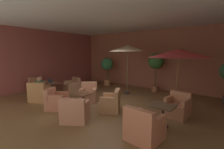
# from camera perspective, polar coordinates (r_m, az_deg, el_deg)

# --- Properties ---
(ground_plane) EXTENTS (10.46, 8.70, 0.02)m
(ground_plane) POSITION_cam_1_polar(r_m,az_deg,el_deg) (6.98, -2.23, -10.85)
(ground_plane) COLOR brown
(wall_back_brick) EXTENTS (10.46, 0.08, 3.60)m
(wall_back_brick) POSITION_cam_1_polar(r_m,az_deg,el_deg) (10.31, 13.39, 5.17)
(wall_back_brick) COLOR #97533D
(wall_back_brick) RESTS_ON ground_plane
(wall_left_accent) EXTENTS (0.08, 8.70, 3.60)m
(wall_left_accent) POSITION_cam_1_polar(r_m,az_deg,el_deg) (10.74, -24.10, 4.81)
(wall_left_accent) COLOR brown
(wall_left_accent) RESTS_ON ground_plane
(ceiling_slab) EXTENTS (10.46, 8.70, 0.06)m
(ceiling_slab) POSITION_cam_1_polar(r_m,az_deg,el_deg) (6.78, -2.40, 19.80)
(ceiling_slab) COLOR silver
(ceiling_slab) RESTS_ON wall_back_brick
(cafe_table_front_left) EXTENTS (0.85, 0.85, 0.66)m
(cafe_table_front_left) POSITION_cam_1_polar(r_m,az_deg,el_deg) (9.05, -20.71, -3.44)
(cafe_table_front_left) COLOR black
(cafe_table_front_left) RESTS_ON ground_plane
(armchair_front_left_north) EXTENTS (0.82, 0.86, 0.85)m
(armchair_front_left_north) POSITION_cam_1_polar(r_m,az_deg,el_deg) (10.02, -24.71, -3.98)
(armchair_front_left_north) COLOR #AE7251
(armchair_front_left_north) RESTS_ON ground_plane
(armchair_front_left_east) EXTENTS (1.06, 1.05, 0.91)m
(armchair_front_left_east) POSITION_cam_1_polar(r_m,az_deg,el_deg) (8.10, -24.34, -6.36)
(armchair_front_left_east) COLOR #B47644
(armchair_front_left_east) RESTS_ON ground_plane
(armchair_front_left_south) EXTENTS (0.97, 0.92, 0.80)m
(armchair_front_left_south) POSITION_cam_1_polar(r_m,az_deg,el_deg) (9.47, -13.95, -4.18)
(armchair_front_left_south) COLOR #A37051
(armchair_front_left_south) RESTS_ON ground_plane
(cafe_table_front_right) EXTENTS (0.64, 0.64, 0.66)m
(cafe_table_front_right) POSITION_cam_1_polar(r_m,az_deg,el_deg) (6.38, -10.11, -7.97)
(cafe_table_front_right) COLOR black
(cafe_table_front_right) RESTS_ON ground_plane
(armchair_front_right_north) EXTENTS (1.06, 1.05, 0.82)m
(armchair_front_right_north) POSITION_cam_1_polar(r_m,az_deg,el_deg) (6.77, -19.15, -9.06)
(armchair_front_right_north) COLOR #B56A4E
(armchair_front_right_north) RESTS_ON ground_plane
(armchair_front_right_east) EXTENTS (1.09, 1.09, 0.82)m
(armchair_front_right_east) POSITION_cam_1_polar(r_m,az_deg,el_deg) (5.45, -13.03, -12.92)
(armchair_front_right_east) COLOR #B47156
(armchair_front_right_east) RESTS_ON ground_plane
(armchair_front_right_south) EXTENTS (0.98, 0.99, 0.84)m
(armchair_front_right_south) POSITION_cam_1_polar(r_m,az_deg,el_deg) (6.18, -0.36, -10.19)
(armchair_front_right_south) COLOR #AC734D
(armchair_front_right_south) RESTS_ON ground_plane
(armchair_front_right_west) EXTENTS (1.02, 1.01, 0.88)m
(armchair_front_right_west) POSITION_cam_1_polar(r_m,az_deg,el_deg) (7.46, -8.39, -7.09)
(armchair_front_right_west) COLOR #B37555
(armchair_front_right_west) RESTS_ON ground_plane
(cafe_table_mid_center) EXTENTS (0.69, 0.69, 0.66)m
(cafe_table_mid_center) POSITION_cam_1_polar(r_m,az_deg,el_deg) (5.13, 17.74, -11.96)
(cafe_table_mid_center) COLOR black
(cafe_table_mid_center) RESTS_ON ground_plane
(armchair_mid_center_north) EXTENTS (0.80, 0.80, 0.85)m
(armchair_mid_center_north) POSITION_cam_1_polar(r_m,az_deg,el_deg) (6.11, 22.25, -10.83)
(armchair_mid_center_north) COLOR #A86648
(armchair_mid_center_north) RESTS_ON ground_plane
(armchair_mid_center_east) EXTENTS (0.88, 0.86, 0.89)m
(armchair_mid_center_east) POSITION_cam_1_polar(r_m,az_deg,el_deg) (4.32, 11.23, -18.19)
(armchair_mid_center_east) COLOR #B56647
(armchair_mid_center_east) RESTS_ON ground_plane
(patio_umbrella_tall_red) EXTENTS (2.59, 2.59, 2.38)m
(patio_umbrella_tall_red) POSITION_cam_1_polar(r_m,az_deg,el_deg) (7.48, 22.63, 6.93)
(patio_umbrella_tall_red) COLOR #2D2D2D
(patio_umbrella_tall_red) RESTS_ON ground_plane
(patio_umbrella_center_beige) EXTENTS (2.03, 2.03, 2.62)m
(patio_umbrella_center_beige) POSITION_cam_1_polar(r_m,az_deg,el_deg) (8.61, 5.58, 9.08)
(patio_umbrella_center_beige) COLOR #2D2D2D
(patio_umbrella_center_beige) RESTS_ON ground_plane
(potted_tree_left_corner) EXTENTS (0.82, 0.82, 1.88)m
(potted_tree_left_corner) POSITION_cam_1_polar(r_m,az_deg,el_deg) (10.88, -1.76, 2.98)
(potted_tree_left_corner) COLOR #A66D45
(potted_tree_left_corner) RESTS_ON ground_plane
(potted_tree_mid_right) EXTENTS (0.88, 0.88, 2.19)m
(potted_tree_mid_right) POSITION_cam_1_polar(r_m,az_deg,el_deg) (9.47, 15.32, 4.02)
(potted_tree_mid_right) COLOR #AC6441
(potted_tree_mid_right) RESTS_ON ground_plane
(patron_blue_shirt) EXTENTS (0.42, 0.38, 0.66)m
(patron_blue_shirt) POSITION_cam_1_polar(r_m,az_deg,el_deg) (8.06, -24.34, -3.46)
(patron_blue_shirt) COLOR #436B4F
(patron_blue_shirt) RESTS_ON ground_plane
(iced_drink_cup) EXTENTS (0.08, 0.08, 0.11)m
(iced_drink_cup) POSITION_cam_1_polar(r_m,az_deg,el_deg) (9.13, -21.29, -2.29)
(iced_drink_cup) COLOR white
(iced_drink_cup) RESTS_ON cafe_table_front_left
(open_laptop) EXTENTS (0.37, 0.32, 0.20)m
(open_laptop) POSITION_cam_1_polar(r_m,az_deg,el_deg) (9.06, -21.00, -2.37)
(open_laptop) COLOR #9EA0A5
(open_laptop) RESTS_ON cafe_table_front_left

